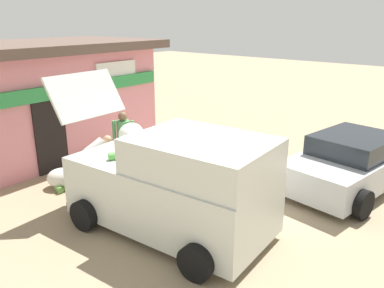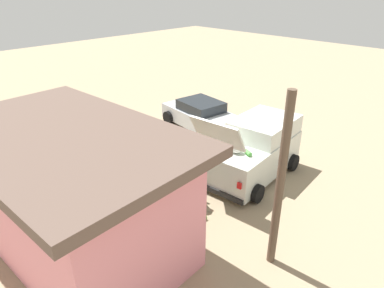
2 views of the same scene
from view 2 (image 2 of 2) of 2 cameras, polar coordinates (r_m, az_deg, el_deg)
name	(u,v)px [view 2 (image 2 of 2)]	position (r m, az deg, el deg)	size (l,w,h in m)	color
ground_plane	(213,164)	(13.46, 3.51, -3.36)	(60.00, 60.00, 0.00)	#9E896B
storefront_bar	(72,191)	(9.26, -19.02, -7.28)	(6.93, 4.44, 3.31)	pink
delivery_van	(254,149)	(12.57, 10.18, -0.89)	(2.53, 4.60, 2.87)	silver
parked_sedan	(201,115)	(16.50, 1.47, 4.75)	(4.21, 2.55, 1.33)	#B2B7BC
vendor_standing	(170,166)	(11.28, -3.64, -3.70)	(0.48, 0.48, 1.71)	#4C4C51
customer_bending	(193,183)	(10.80, 0.11, -6.35)	(0.80, 0.64, 1.25)	navy
unloaded_banana_pile	(192,213)	(10.46, 0.06, -11.31)	(0.93, 0.94, 0.49)	silver
paint_bucket	(129,173)	(12.70, -10.31, -4.68)	(0.28, 0.28, 0.38)	silver
utility_pole	(280,185)	(8.21, 14.23, -6.52)	(0.20, 0.20, 4.50)	brown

